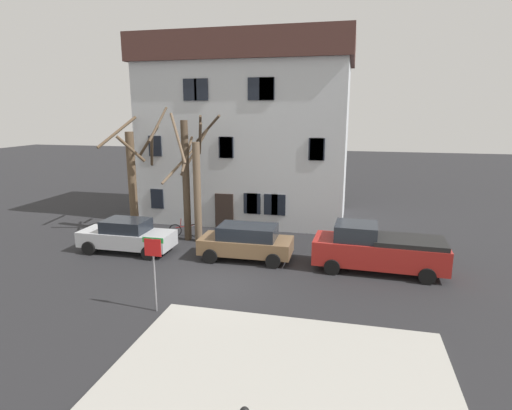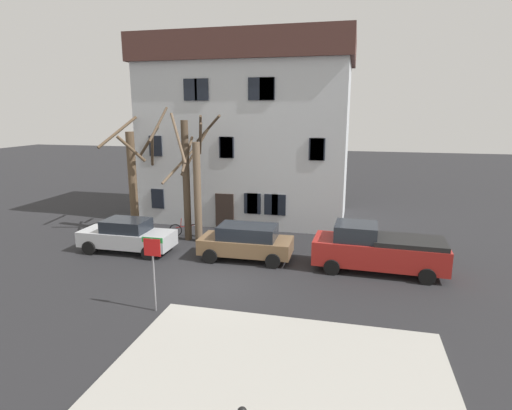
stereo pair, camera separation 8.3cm
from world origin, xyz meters
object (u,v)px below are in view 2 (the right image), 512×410
at_px(building_main, 248,129).
at_px(tree_bare_far, 195,185).
at_px(street_sign_pole, 153,260).
at_px(tree_bare_near, 134,175).
at_px(car_silver_sedan, 127,235).
at_px(car_brown_wagon, 246,241).
at_px(tree_bare_mid, 187,173).
at_px(bicycle_leaning, 185,230).
at_px(pickup_truck_red, 378,249).

relative_size(building_main, tree_bare_far, 1.92).
bearing_deg(street_sign_pole, tree_bare_near, 122.41).
xyz_separation_m(car_silver_sedan, car_brown_wagon, (6.01, 0.31, 0.04)).
bearing_deg(street_sign_pole, car_brown_wagon, 73.05).
bearing_deg(tree_bare_near, building_main, 43.71).
bearing_deg(building_main, street_sign_pole, -89.05).
bearing_deg(car_silver_sedan, tree_bare_mid, 50.15).
distance_m(car_silver_sedan, bicycle_leaning, 3.54).
bearing_deg(car_silver_sedan, pickup_truck_red, 0.91).
bearing_deg(pickup_truck_red, tree_bare_mid, 166.01).
bearing_deg(car_brown_wagon, tree_bare_far, 147.07).
height_order(tree_bare_far, pickup_truck_red, tree_bare_far).
bearing_deg(pickup_truck_red, tree_bare_near, 166.60).
distance_m(tree_bare_far, pickup_truck_red, 9.75).
height_order(tree_bare_far, car_brown_wagon, tree_bare_far).
relative_size(building_main, street_sign_pole, 4.86).
bearing_deg(pickup_truck_red, tree_bare_far, 166.08).
bearing_deg(tree_bare_far, street_sign_pole, -78.73).
xyz_separation_m(tree_bare_near, tree_bare_mid, (3.54, -0.74, 0.37)).
distance_m(tree_bare_near, car_silver_sedan, 4.37).
distance_m(tree_bare_near, tree_bare_mid, 3.63).
bearing_deg(car_brown_wagon, street_sign_pole, -106.95).
xyz_separation_m(tree_bare_far, car_brown_wagon, (3.35, -2.17, -2.19)).
height_order(building_main, bicycle_leaning, building_main).
height_order(tree_bare_near, bicycle_leaning, tree_bare_near).
bearing_deg(tree_bare_mid, car_silver_sedan, -129.85).
bearing_deg(bicycle_leaning, building_main, 67.42).
bearing_deg(tree_bare_near, tree_bare_far, -12.18).
distance_m(tree_bare_near, street_sign_pole, 10.54).
xyz_separation_m(pickup_truck_red, bicycle_leaning, (-10.16, 2.85, -0.63)).
distance_m(building_main, tree_bare_mid, 6.48).
xyz_separation_m(building_main, pickup_truck_red, (7.90, -8.29, -4.69)).
bearing_deg(car_silver_sedan, tree_bare_near, 112.03).
relative_size(car_brown_wagon, pickup_truck_red, 0.76).
height_order(tree_bare_mid, car_silver_sedan, tree_bare_mid).
distance_m(tree_bare_far, car_brown_wagon, 4.55).
bearing_deg(street_sign_pole, tree_bare_far, 101.27).
height_order(building_main, tree_bare_mid, building_main).
relative_size(building_main, pickup_truck_red, 2.30).
xyz_separation_m(tree_bare_far, pickup_truck_red, (9.25, -2.29, -2.06)).
xyz_separation_m(tree_bare_far, car_silver_sedan, (-2.66, -2.48, -2.23)).
bearing_deg(car_brown_wagon, tree_bare_mid, 148.99).
xyz_separation_m(tree_bare_mid, bicycle_leaning, (-0.43, 0.43, -3.27)).
bearing_deg(car_brown_wagon, pickup_truck_red, -1.21).
xyz_separation_m(car_brown_wagon, pickup_truck_red, (5.90, -0.12, 0.13)).
bearing_deg(street_sign_pole, pickup_truck_red, 36.45).
distance_m(pickup_truck_red, bicycle_leaning, 10.57).
distance_m(tree_bare_mid, pickup_truck_red, 10.37).
distance_m(building_main, car_silver_sedan, 10.57).
bearing_deg(bicycle_leaning, tree_bare_mid, -44.82).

